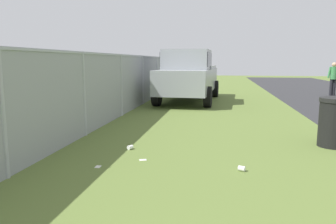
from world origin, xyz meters
name	(u,v)px	position (x,y,z in m)	size (l,w,h in m)	color
pickup_truck	(189,75)	(15.21, 1.62, 1.10)	(5.44, 2.39, 2.09)	#93999E
trash_bin	(334,122)	(8.58, -1.88, 0.48)	(0.60, 0.60, 0.96)	black
pedestrian	(333,77)	(18.60, -5.00, 0.91)	(0.30, 0.57, 1.59)	black
fence_section	(105,86)	(10.04, 3.29, 1.00)	(19.05, 0.07, 1.86)	#9EA3A8
litter_cup_far_scatter	(242,169)	(6.82, -0.03, 0.04)	(0.08, 0.08, 0.10)	white
litter_cup_near_hydrant	(130,147)	(7.72, 1.98, 0.04)	(0.08, 0.08, 0.10)	white
litter_wrapper_by_mailbox	(143,160)	(7.11, 1.58, 0.00)	(0.12, 0.08, 0.01)	silver
litter_wrapper_midfield_a	(98,167)	(6.65, 2.20, 0.00)	(0.12, 0.08, 0.01)	silver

